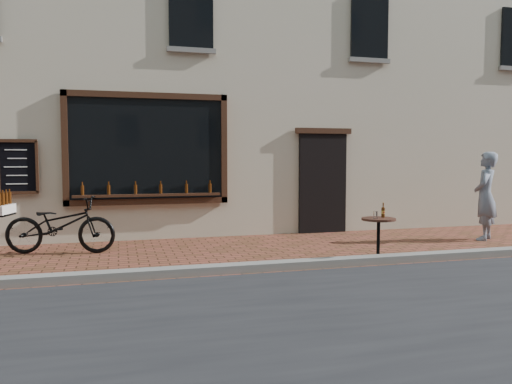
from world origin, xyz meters
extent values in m
plane|color=#59321D|center=(0.00, 0.00, 0.00)|extent=(90.00, 90.00, 0.00)
cube|color=slate|center=(0.00, 0.20, 0.06)|extent=(90.00, 0.25, 0.12)
cube|color=beige|center=(0.00, 6.50, 5.00)|extent=(28.00, 6.00, 10.00)
cube|color=black|center=(-1.90, 3.45, 1.85)|extent=(3.00, 0.06, 2.00)
cube|color=black|center=(-1.90, 3.43, 2.91)|extent=(3.24, 0.10, 0.12)
cube|color=black|center=(-1.90, 3.43, 0.79)|extent=(3.24, 0.10, 0.12)
cube|color=black|center=(-3.46, 3.43, 1.85)|extent=(0.12, 0.10, 2.24)
cube|color=black|center=(-0.34, 3.43, 1.85)|extent=(0.12, 0.10, 2.24)
cube|color=black|center=(-1.90, 3.38, 0.92)|extent=(2.90, 0.16, 0.05)
cube|color=black|center=(1.90, 3.46, 1.10)|extent=(1.10, 0.10, 2.20)
cube|color=black|center=(1.90, 3.43, 2.26)|extent=(1.30, 0.10, 0.12)
cube|color=black|center=(-4.30, 3.44, 1.50)|extent=(0.62, 0.04, 0.92)
cylinder|color=#3D1C07|center=(-3.15, 3.38, 1.04)|extent=(0.06, 0.06, 0.19)
cylinder|color=#3D1C07|center=(-2.65, 3.38, 1.04)|extent=(0.06, 0.06, 0.19)
cylinder|color=#3D1C07|center=(-2.15, 3.38, 1.04)|extent=(0.06, 0.06, 0.19)
cylinder|color=#3D1C07|center=(-1.65, 3.38, 1.04)|extent=(0.06, 0.06, 0.19)
cylinder|color=#3D1C07|center=(-1.15, 3.38, 1.04)|extent=(0.06, 0.06, 0.19)
cylinder|color=#3D1C07|center=(-0.65, 3.38, 1.04)|extent=(0.06, 0.06, 0.19)
cube|color=black|center=(-1.00, 3.46, 4.60)|extent=(0.90, 0.06, 1.40)
cube|color=black|center=(3.00, 3.46, 4.60)|extent=(0.90, 0.06, 1.40)
imported|color=black|center=(-3.47, 2.43, 0.50)|extent=(1.99, 1.05, 0.99)
cylinder|color=#3D1C07|center=(-4.40, 2.57, 0.96)|extent=(0.06, 0.06, 0.21)
cylinder|color=#3D1C07|center=(-4.37, 2.70, 0.96)|extent=(0.06, 0.06, 0.21)
cylinder|color=#3D1C07|center=(-4.48, 2.72, 0.96)|extent=(0.06, 0.06, 0.21)
cylinder|color=#3D1C07|center=(-4.35, 2.83, 0.96)|extent=(0.06, 0.06, 0.21)
cylinder|color=black|center=(1.56, 0.35, 0.01)|extent=(0.40, 0.40, 0.03)
cylinder|color=black|center=(1.56, 0.35, 0.35)|extent=(0.05, 0.05, 0.64)
cylinder|color=black|center=(1.56, 0.35, 0.68)|extent=(0.55, 0.55, 0.04)
cylinder|color=gold|center=(1.67, 0.40, 0.79)|extent=(0.06, 0.06, 0.05)
cylinder|color=white|center=(1.47, 0.29, 0.76)|extent=(0.07, 0.07, 0.12)
imported|color=slate|center=(4.70, 1.66, 0.90)|extent=(0.77, 0.75, 1.79)
camera|label=1|loc=(-2.47, -6.82, 1.68)|focal=35.00mm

